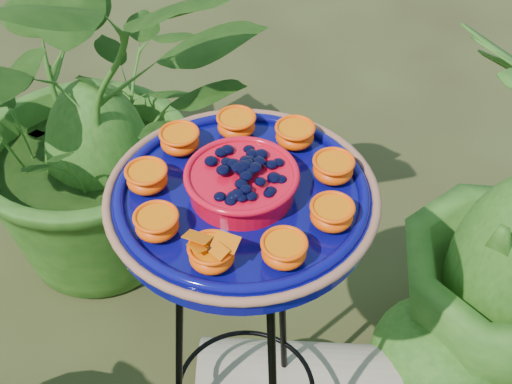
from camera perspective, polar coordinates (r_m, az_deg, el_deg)
tripod_stand at (r=1.33m, az=-0.93°, el=-10.95°), size 0.37×0.37×0.79m
feeder_dish at (r=1.07m, az=-1.13°, el=-0.21°), size 0.52×0.52×0.09m
driftwood_log at (r=1.74m, az=4.61°, el=-14.81°), size 0.56×0.27×0.18m
shrub_back_left at (r=1.84m, az=-13.05°, el=6.17°), size 1.06×0.99×0.96m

